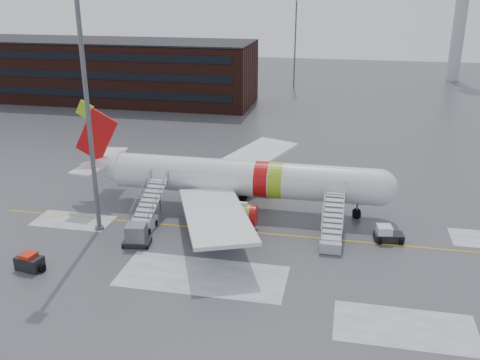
% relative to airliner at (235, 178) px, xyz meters
% --- Properties ---
extents(ground, '(260.00, 260.00, 0.00)m').
position_rel_airliner_xyz_m(ground, '(6.37, -4.73, -3.42)').
color(ground, '#494C4F').
rests_on(ground, ground).
extents(airliner, '(35.03, 32.97, 11.18)m').
position_rel_airliner_xyz_m(airliner, '(0.00, 0.00, 0.00)').
color(airliner, white).
rests_on(airliner, ground).
extents(airstair_fwd, '(2.05, 7.70, 3.48)m').
position_rel_airliner_xyz_m(airstair_fwd, '(10.63, -6.54, -2.35)').
color(airstair_fwd, '#A1A2A8').
rests_on(airstair_fwd, ground).
extents(airstair_aft, '(2.05, 7.70, 3.48)m').
position_rel_airliner_xyz_m(airstair_aft, '(-7.74, -6.54, -2.35)').
color(airstair_aft, silver).
rests_on(airstair_aft, ground).
extents(pushback_tug, '(2.88, 2.33, 1.54)m').
position_rel_airliner_xyz_m(pushback_tug, '(15.76, -4.93, -2.74)').
color(pushback_tug, black).
rests_on(pushback_tug, ground).
extents(uld_container, '(2.74, 2.16, 2.05)m').
position_rel_airliner_xyz_m(uld_container, '(-7.13, -10.46, -2.46)').
color(uld_container, black).
rests_on(uld_container, ground).
extents(baggage_tractor, '(3.00, 1.70, 1.51)m').
position_rel_airliner_xyz_m(baggage_tractor, '(-14.36, -16.60, -2.78)').
color(baggage_tractor, black).
rests_on(baggage_tractor, ground).
extents(light_mast_near, '(1.20, 1.20, 28.01)m').
position_rel_airliner_xyz_m(light_mast_near, '(-12.09, -8.02, 10.98)').
color(light_mast_near, '#595B60').
rests_on(light_mast_near, ground).
extents(terminal_building, '(62.00, 16.11, 12.30)m').
position_rel_airliner_xyz_m(terminal_building, '(-38.63, 50.25, 2.78)').
color(terminal_building, '#3F1E16').
rests_on(terminal_building, ground).
extents(control_tower, '(6.40, 6.40, 30.00)m').
position_rel_airliner_xyz_m(control_tower, '(36.37, 90.27, 15.33)').
color(control_tower, '#B2B5BA').
rests_on(control_tower, ground).
extents(light_mast_far_n, '(1.20, 1.20, 24.25)m').
position_rel_airliner_xyz_m(light_mast_far_n, '(-1.63, 73.27, 10.42)').
color(light_mast_far_n, '#595B60').
rests_on(light_mast_far_n, ground).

